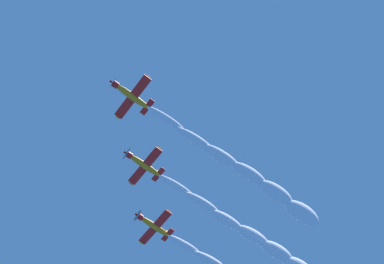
% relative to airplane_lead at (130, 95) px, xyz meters
% --- Properties ---
extents(airplane_lead, '(7.82, 7.71, 2.67)m').
position_rel_airplane_lead_xyz_m(airplane_lead, '(0.00, 0.00, 0.00)').
color(airplane_lead, orange).
extents(airplane_left_wingman, '(7.82, 7.70, 2.68)m').
position_rel_airplane_lead_xyz_m(airplane_left_wingman, '(14.59, 0.25, 1.96)').
color(airplane_left_wingman, orange).
extents(airplane_right_wingman, '(7.83, 7.69, 2.62)m').
position_rel_airplane_lead_xyz_m(airplane_right_wingman, '(27.81, 0.26, 1.28)').
color(airplane_right_wingman, orange).
extents(smoke_trail_lead, '(28.12, 29.75, 4.55)m').
position_rel_airplane_lead_xyz_m(smoke_trail_lead, '(19.04, -20.67, -1.47)').
color(smoke_trail_lead, white).
extents(smoke_trail_left_wingman, '(28.06, 29.24, 4.25)m').
position_rel_airplane_lead_xyz_m(smoke_trail_left_wingman, '(33.85, -20.28, 0.57)').
color(smoke_trail_left_wingman, white).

